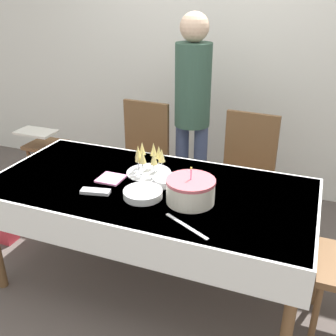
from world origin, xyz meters
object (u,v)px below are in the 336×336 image
(high_chair, at_px, (45,153))
(dining_chair_far_left, at_px, (141,156))
(dining_chair_far_right, at_px, (245,172))
(birthday_cake, at_px, (191,191))
(champagne_tray, at_px, (149,159))
(plate_stack_dessert, at_px, (166,180))
(person_standing, at_px, (193,101))
(plate_stack_main, at_px, (143,194))
(gift_bag, at_px, (2,226))

(high_chair, bearing_deg, dining_chair_far_left, 7.74)
(dining_chair_far_left, height_order, dining_chair_far_right, same)
(birthday_cake, bearing_deg, champagne_tray, 144.79)
(plate_stack_dessert, bearing_deg, person_standing, 98.54)
(dining_chair_far_right, height_order, champagne_tray, dining_chair_far_right)
(person_standing, bearing_deg, plate_stack_main, -86.24)
(birthday_cake, distance_m, champagne_tray, 0.45)
(dining_chair_far_left, relative_size, birthday_cake, 3.57)
(champagne_tray, height_order, high_chair, champagne_tray)
(plate_stack_main, relative_size, plate_stack_dessert, 1.35)
(plate_stack_dessert, bearing_deg, high_chair, 156.24)
(dining_chair_far_left, height_order, champagne_tray, dining_chair_far_left)
(plate_stack_dessert, height_order, high_chair, plate_stack_dessert)
(dining_chair_far_right, bearing_deg, high_chair, -176.09)
(birthday_cake, xyz_separation_m, person_standing, (-0.34, 1.06, 0.21))
(plate_stack_dessert, xyz_separation_m, gift_bag, (-1.36, -0.04, -0.62))
(plate_stack_dessert, distance_m, gift_bag, 1.49)
(plate_stack_main, xyz_separation_m, gift_bag, (-1.29, 0.16, -0.62))
(plate_stack_dessert, bearing_deg, birthday_cake, -37.72)
(high_chair, bearing_deg, birthday_cake, -25.77)
(dining_chair_far_right, bearing_deg, champagne_tray, -128.70)
(dining_chair_far_right, distance_m, plate_stack_main, 1.04)
(high_chair, bearing_deg, dining_chair_far_right, 3.91)
(birthday_cake, xyz_separation_m, champagne_tray, (-0.36, 0.26, 0.03))
(dining_chair_far_right, distance_m, gift_bag, 1.92)
(dining_chair_far_left, bearing_deg, dining_chair_far_right, -0.01)
(plate_stack_dessert, xyz_separation_m, person_standing, (-0.14, 0.90, 0.25))
(gift_bag, bearing_deg, high_chair, 93.11)
(dining_chair_far_right, xyz_separation_m, person_standing, (-0.48, 0.17, 0.46))
(plate_stack_main, bearing_deg, gift_bag, 172.87)
(dining_chair_far_left, bearing_deg, plate_stack_dessert, -54.81)
(dining_chair_far_right, bearing_deg, gift_bag, -155.57)
(plate_stack_main, distance_m, gift_bag, 1.44)
(high_chair, bearing_deg, plate_stack_dessert, -23.76)
(champagne_tray, relative_size, high_chair, 0.40)
(birthday_cake, distance_m, gift_bag, 1.70)
(birthday_cake, distance_m, high_chair, 1.80)
(birthday_cake, distance_m, plate_stack_dessert, 0.26)
(gift_bag, bearing_deg, plate_stack_main, -7.13)
(birthday_cake, xyz_separation_m, plate_stack_dessert, (-0.20, 0.16, -0.05))
(birthday_cake, relative_size, gift_bag, 1.07)
(birthday_cake, xyz_separation_m, high_chair, (-1.60, 0.77, -0.31))
(champagne_tray, height_order, gift_bag, champagne_tray)
(plate_stack_dessert, relative_size, person_standing, 0.10)
(dining_chair_far_right, relative_size, champagne_tray, 3.40)
(dining_chair_far_right, xyz_separation_m, high_chair, (-1.74, -0.12, -0.05))
(birthday_cake, bearing_deg, plate_stack_dessert, 142.28)
(dining_chair_far_left, bearing_deg, high_chair, -172.26)
(dining_chair_far_right, height_order, high_chair, dining_chair_far_right)
(plate_stack_main, relative_size, person_standing, 0.13)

